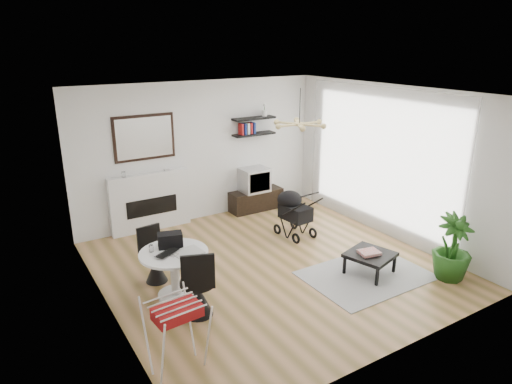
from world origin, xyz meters
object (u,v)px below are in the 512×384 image
drying_rack (177,335)px  crt_tv (254,180)px  potted_plant (452,247)px  fireplace (150,195)px  coffee_table (370,255)px  tv_console (256,200)px  dining_table (175,267)px  stroller (294,215)px

drying_rack → crt_tv: bearing=44.3°
crt_tv → potted_plant: potted_plant is taller
drying_rack → potted_plant: size_ratio=0.84×
fireplace → crt_tv: 2.18m
crt_tv → coffee_table: 3.30m
crt_tv → drying_rack: crt_tv is taller
tv_console → coffee_table: size_ratio=1.44×
tv_console → dining_table: size_ratio=1.21×
fireplace → drying_rack: bearing=-105.5°
dining_table → potted_plant: (3.69, -1.65, 0.05)m
dining_table → stroller: (2.65, 0.88, -0.06)m
dining_table → drying_rack: bearing=-111.2°
coffee_table → fireplace: bearing=123.3°
dining_table → stroller: size_ratio=1.03×
tv_console → drying_rack: (-3.31, -3.77, 0.23)m
drying_rack → potted_plant: (4.24, -0.24, 0.06)m
coffee_table → drying_rack: bearing=-171.7°
crt_tv → coffee_table: size_ratio=0.71×
fireplace → potted_plant: bearing=-52.7°
stroller → fireplace: bearing=137.9°
fireplace → coffee_table: 4.10m
crt_tv → coffee_table: bearing=-88.9°
tv_console → stroller: 1.49m
fireplace → drying_rack: size_ratio=2.59×
coffee_table → dining_table: bearing=161.5°
tv_console → crt_tv: 0.46m
crt_tv → dining_table: 3.59m
drying_rack → stroller: size_ratio=0.91×
drying_rack → coffee_table: bearing=3.5°
potted_plant → tv_console: bearing=103.0°
coffee_table → potted_plant: potted_plant is taller
tv_console → drying_rack: size_ratio=1.36×
crt_tv → drying_rack: 4.98m
tv_console → potted_plant: bearing=-77.0°
coffee_table → potted_plant: bearing=-38.4°
crt_tv → coffee_table: crt_tv is taller
fireplace → stroller: size_ratio=2.37×
crt_tv → dining_table: size_ratio=0.60×
drying_rack → fireplace: bearing=69.7°
fireplace → tv_console: (2.23, -0.13, -0.47)m
dining_table → potted_plant: 4.04m
tv_console → crt_tv: crt_tv is taller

